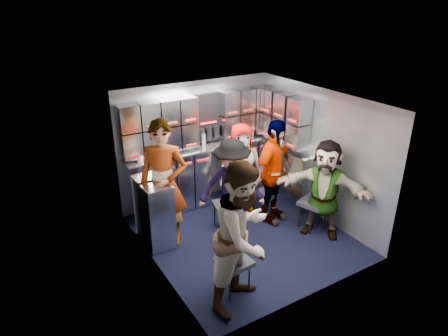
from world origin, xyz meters
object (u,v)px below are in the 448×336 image
jump_seat_mid_left (225,206)px  attendant_arc_b (232,188)px  attendant_arc_c (241,167)px  attendant_arc_a (243,236)px  jump_seat_near_right (314,204)px  attendant_standing (164,185)px  jump_seat_mid_right (265,195)px  attendant_arc_e (324,189)px  jump_seat_center (235,182)px  jump_seat_near_left (234,264)px  attendant_arc_d (273,173)px

jump_seat_mid_left → attendant_arc_b: attendant_arc_b is taller
jump_seat_mid_left → attendant_arc_c: 0.78m
attendant_arc_c → attendant_arc_a: bearing=-102.4°
jump_seat_near_right → attendant_standing: attendant_standing is taller
jump_seat_near_right → attendant_arc_b: size_ratio=0.33×
jump_seat_mid_right → attendant_arc_a: 2.12m
jump_seat_mid_left → attendant_standing: (-0.95, 0.10, 0.56)m
jump_seat_mid_right → attendant_standing: (-1.70, 0.13, 0.57)m
attendant_arc_e → jump_seat_near_right: bearing=144.2°
jump_seat_near_right → attendant_arc_b: attendant_arc_b is taller
jump_seat_center → attendant_standing: (-1.50, -0.48, 0.54)m
jump_seat_near_left → attendant_arc_c: size_ratio=0.30×
jump_seat_near_left → attendant_standing: size_ratio=0.24×
jump_seat_mid_left → jump_seat_mid_right: bearing=-2.2°
attendant_standing → attendant_arc_a: bearing=-45.4°
attendant_standing → attendant_arc_e: size_ratio=1.24×
jump_seat_mid_right → attendant_standing: attendant_standing is taller
attendant_arc_b → jump_seat_near_right: bearing=0.5°
attendant_arc_b → attendant_arc_e: size_ratio=1.00×
jump_seat_mid_left → attendant_arc_d: bearing=-15.7°
jump_seat_mid_right → attendant_arc_e: attendant_arc_e is taller
jump_seat_mid_left → attendant_arc_e: (1.15, -0.91, 0.39)m
jump_seat_near_left → attendant_arc_d: bearing=38.2°
jump_seat_center → jump_seat_mid_right: bearing=-72.1°
jump_seat_mid_right → attendant_arc_c: (-0.20, 0.44, 0.39)m
jump_seat_mid_left → jump_seat_mid_right: jump_seat_mid_left is taller
jump_seat_mid_left → attendant_arc_e: 1.51m
attendant_arc_a → attendant_arc_c: bearing=31.6°
jump_seat_mid_right → attendant_arc_c: bearing=114.5°
jump_seat_near_right → attendant_arc_a: attendant_arc_a is taller
jump_seat_near_left → jump_seat_mid_right: size_ratio=1.01×
attendant_arc_c → jump_seat_mid_right: bearing=-45.3°
attendant_standing → attendant_arc_d: (1.70, -0.31, -0.09)m
jump_seat_near_right → jump_seat_center: bearing=114.5°
attendant_arc_e → jump_seat_mid_right: bearing=168.7°
jump_seat_mid_right → attendant_standing: size_ratio=0.24×
attendant_arc_b → attendant_arc_c: (0.55, 0.59, -0.01)m
jump_seat_center → attendant_arc_b: attendant_arc_b is taller
jump_seat_near_right → jump_seat_mid_left: bearing=147.5°
attendant_arc_e → attendant_arc_c: bearing=168.7°
attendant_arc_c → attendant_arc_e: 1.45m
jump_seat_near_right → attendant_arc_a: bearing=-156.9°
jump_seat_mid_right → attendant_arc_b: size_ratio=0.29×
jump_seat_near_right → attendant_arc_c: (-0.60, 1.14, 0.32)m
attendant_arc_a → attendant_arc_b: attendant_arc_a is taller
attendant_arc_a → attendant_arc_d: size_ratio=1.07×
jump_seat_mid_right → attendant_arc_a: bearing=-133.9°
attendant_arc_c → jump_seat_near_left: bearing=-105.0°
attendant_standing → attendant_arc_c: attendant_standing is taller
jump_seat_near_left → jump_seat_near_right: 1.92m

